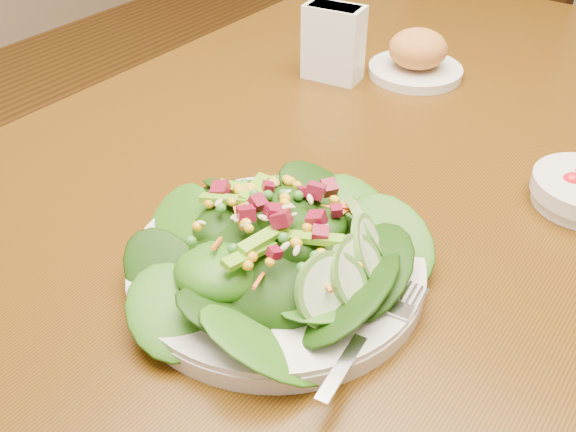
# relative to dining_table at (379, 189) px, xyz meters

# --- Properties ---
(dining_table) EXTENTS (0.90, 1.40, 0.75)m
(dining_table) POSITION_rel_dining_table_xyz_m (0.00, 0.00, 0.00)
(dining_table) COLOR #56320A
(dining_table) RESTS_ON ground_plane
(chair_far) EXTENTS (0.56, 0.56, 0.99)m
(chair_far) POSITION_rel_dining_table_xyz_m (-0.14, 0.93, -0.12)
(chair_far) COLOR black
(chair_far) RESTS_ON ground_plane
(salad_plate) EXTENTS (0.31, 0.30, 0.09)m
(salad_plate) POSITION_rel_dining_table_xyz_m (0.07, -0.34, 0.13)
(salad_plate) COLOR silver
(salad_plate) RESTS_ON dining_table
(bread_plate) EXTENTS (0.15, 0.15, 0.08)m
(bread_plate) POSITION_rel_dining_table_xyz_m (-0.05, 0.19, 0.13)
(bread_plate) COLOR silver
(bread_plate) RESTS_ON dining_table
(napkin_holder) EXTENTS (0.10, 0.06, 0.12)m
(napkin_holder) POSITION_rel_dining_table_xyz_m (-0.16, 0.10, 0.16)
(napkin_holder) COLOR white
(napkin_holder) RESTS_ON dining_table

